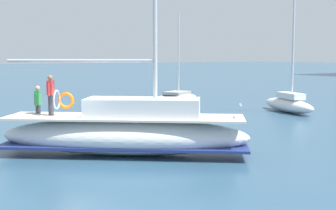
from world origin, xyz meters
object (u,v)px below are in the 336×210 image
at_px(main_sailboat, 126,131).
at_px(moored_sloop_far, 288,103).
at_px(moored_catamaran, 177,96).
at_px(mooring_buoy, 60,126).

xyz_separation_m(main_sailboat, moored_sloop_far, (-6.15, 15.57, -0.27)).
height_order(main_sailboat, moored_sloop_far, main_sailboat).
relative_size(main_sailboat, moored_catamaran, 1.61).
distance_m(main_sailboat, mooring_buoy, 7.58).
bearing_deg(moored_catamaran, main_sailboat, -39.49).
distance_m(moored_sloop_far, mooring_buoy, 15.55).
relative_size(main_sailboat, mooring_buoy, 13.13).
distance_m(main_sailboat, moored_catamaran, 20.59).
bearing_deg(mooring_buoy, moored_catamaran, 122.69).
bearing_deg(moored_catamaran, moored_sloop_far, 14.25).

